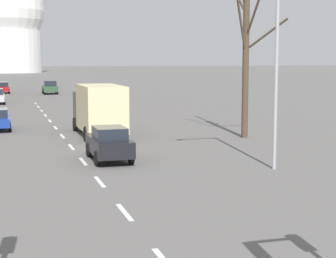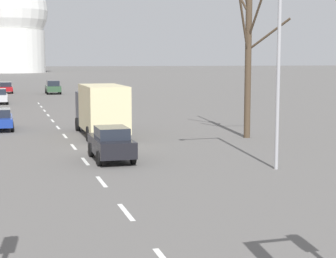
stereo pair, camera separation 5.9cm
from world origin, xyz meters
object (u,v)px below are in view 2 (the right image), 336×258
sedan_mid_centre (111,143)px  sedan_far_left (53,87)px  street_lamp_right (269,40)px  delivery_truck (101,108)px  sedan_far_right (6,88)px

sedan_mid_centre → sedan_far_left: (1.71, 52.67, 0.09)m
street_lamp_right → sedan_mid_centre: size_ratio=2.27×
delivery_truck → street_lamp_right: bearing=-68.5°
street_lamp_right → sedan_far_left: bearing=94.3°
sedan_mid_centre → delivery_truck: (0.98, 8.60, 0.88)m
street_lamp_right → sedan_mid_centre: 8.53m
sedan_far_left → sedan_far_right: (-6.20, 3.44, -0.11)m
street_lamp_right → delivery_truck: street_lamp_right is taller
street_lamp_right → sedan_far_left: 57.00m
street_lamp_right → sedan_far_right: 61.18m
sedan_far_right → delivery_truck: delivery_truck is taller
sedan_far_left → delivery_truck: bearing=-91.0°
street_lamp_right → delivery_truck: size_ratio=1.24×
delivery_truck → sedan_mid_centre: bearing=-96.5°
sedan_mid_centre → delivery_truck: bearing=83.5°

